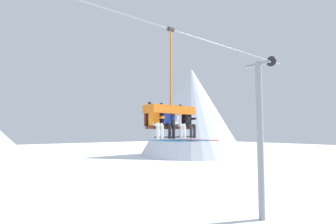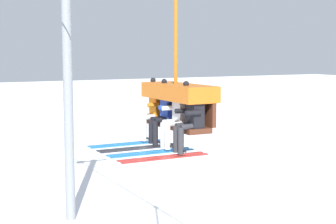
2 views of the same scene
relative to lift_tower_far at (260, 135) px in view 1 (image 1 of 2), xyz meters
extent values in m
cone|color=silver|center=(23.89, 30.11, 4.24)|extent=(20.76, 20.76, 17.72)
cylinder|color=gray|center=(0.00, 0.02, -0.23)|extent=(0.36, 0.36, 8.78)
cylinder|color=gray|center=(0.00, 0.02, 4.01)|extent=(0.16, 1.60, 0.16)
cylinder|color=black|center=(0.00, -0.78, 4.01)|extent=(0.08, 0.56, 0.56)
cylinder|color=gray|center=(-8.49, -0.78, 4.01)|extent=(18.98, 0.05, 0.05)
cube|color=#512819|center=(-7.14, -0.78, 0.32)|extent=(1.92, 0.48, 0.10)
cube|color=#512819|center=(-7.14, -0.50, 0.59)|extent=(1.92, 0.08, 0.45)
cube|color=#D16619|center=(-7.14, -0.72, 0.97)|extent=(1.96, 0.68, 0.30)
cylinder|color=black|center=(-7.14, -1.10, -0.01)|extent=(1.92, 0.04, 0.04)
cylinder|color=#D16619|center=(-7.14, -0.78, 2.54)|extent=(0.07, 0.07, 2.84)
cube|color=black|center=(-7.14, -0.78, 4.01)|extent=(0.28, 0.12, 0.12)
cube|color=orange|center=(-7.91, -0.80, 0.63)|extent=(0.32, 0.22, 0.52)
sphere|color=#284C93|center=(-7.91, -0.80, 0.99)|extent=(0.22, 0.22, 0.22)
ellipsoid|color=black|center=(-7.91, -0.90, 0.99)|extent=(0.17, 0.04, 0.08)
cylinder|color=silver|center=(-8.00, -0.97, 0.41)|extent=(0.11, 0.34, 0.11)
cylinder|color=silver|center=(-7.82, -0.97, 0.41)|extent=(0.11, 0.34, 0.11)
cylinder|color=silver|center=(-8.00, -1.14, 0.17)|extent=(0.11, 0.11, 0.48)
cylinder|color=silver|center=(-7.82, -1.14, 0.17)|extent=(0.11, 0.11, 0.48)
cube|color=#1E6BB2|center=(-8.00, -1.44, -0.12)|extent=(0.09, 1.70, 0.02)
cube|color=#1E6BB2|center=(-7.82, -1.44, -0.12)|extent=(0.09, 1.70, 0.02)
cylinder|color=orange|center=(-8.10, -0.80, 0.98)|extent=(0.09, 0.09, 0.30)
sphere|color=black|center=(-8.10, -0.80, 1.15)|extent=(0.11, 0.11, 0.11)
cylinder|color=orange|center=(-7.72, -0.95, 0.67)|extent=(0.09, 0.30, 0.09)
cube|color=#2847B7|center=(-7.40, -0.80, 0.63)|extent=(0.32, 0.22, 0.52)
sphere|color=#284C93|center=(-7.40, -0.80, 0.99)|extent=(0.22, 0.22, 0.22)
ellipsoid|color=black|center=(-7.40, -0.90, 0.99)|extent=(0.17, 0.04, 0.08)
cylinder|color=black|center=(-7.48, -0.97, 0.41)|extent=(0.11, 0.34, 0.11)
cylinder|color=black|center=(-7.31, -0.97, 0.41)|extent=(0.11, 0.34, 0.11)
cylinder|color=black|center=(-7.48, -1.14, 0.17)|extent=(0.11, 0.11, 0.48)
cylinder|color=black|center=(-7.31, -1.14, 0.17)|extent=(0.11, 0.11, 0.48)
cube|color=#232328|center=(-7.48, -1.44, -0.12)|extent=(0.09, 1.70, 0.02)
cube|color=#232328|center=(-7.31, -1.44, -0.12)|extent=(0.09, 1.70, 0.02)
cylinder|color=#2847B7|center=(-7.58, -0.80, 0.98)|extent=(0.09, 0.09, 0.30)
sphere|color=black|center=(-7.58, -0.80, 1.15)|extent=(0.11, 0.11, 0.11)
cylinder|color=#2847B7|center=(-7.21, -0.95, 0.67)|extent=(0.09, 0.30, 0.09)
cube|color=silver|center=(-6.88, -0.80, 0.63)|extent=(0.32, 0.22, 0.52)
sphere|color=maroon|center=(-6.88, -0.80, 0.99)|extent=(0.22, 0.22, 0.22)
ellipsoid|color=black|center=(-6.88, -0.90, 0.99)|extent=(0.17, 0.04, 0.08)
cylinder|color=silver|center=(-6.97, -0.97, 0.41)|extent=(0.11, 0.34, 0.11)
cylinder|color=silver|center=(-6.79, -0.97, 0.41)|extent=(0.11, 0.34, 0.11)
cylinder|color=silver|center=(-6.97, -1.14, 0.17)|extent=(0.11, 0.11, 0.48)
cylinder|color=silver|center=(-6.79, -1.14, 0.17)|extent=(0.11, 0.11, 0.48)
cube|color=#1E6BB2|center=(-6.97, -1.44, -0.12)|extent=(0.09, 1.70, 0.02)
cube|color=#1E6BB2|center=(-6.79, -1.44, -0.12)|extent=(0.09, 1.70, 0.02)
cylinder|color=silver|center=(-7.07, -0.95, 0.67)|extent=(0.09, 0.30, 0.09)
cylinder|color=silver|center=(-6.69, -0.80, 0.98)|extent=(0.09, 0.09, 0.30)
sphere|color=black|center=(-6.69, -0.80, 1.15)|extent=(0.11, 0.11, 0.11)
cube|color=black|center=(-6.37, -0.80, 0.63)|extent=(0.32, 0.22, 0.52)
sphere|color=#284C93|center=(-6.37, -0.80, 0.99)|extent=(0.22, 0.22, 0.22)
ellipsoid|color=black|center=(-6.37, -0.90, 0.99)|extent=(0.17, 0.04, 0.08)
cylinder|color=#2D2D33|center=(-6.46, -0.97, 0.41)|extent=(0.11, 0.34, 0.11)
cylinder|color=#2D2D33|center=(-6.28, -0.97, 0.41)|extent=(0.11, 0.34, 0.11)
cylinder|color=#2D2D33|center=(-6.46, -1.14, 0.17)|extent=(0.11, 0.11, 0.48)
cylinder|color=#2D2D33|center=(-6.28, -1.14, 0.17)|extent=(0.11, 0.11, 0.48)
cube|color=#B22823|center=(-6.46, -1.44, -0.12)|extent=(0.09, 1.70, 0.02)
cube|color=#B22823|center=(-6.28, -1.44, -0.12)|extent=(0.09, 1.70, 0.02)
cylinder|color=black|center=(-6.56, -0.95, 0.67)|extent=(0.09, 0.30, 0.09)
cylinder|color=black|center=(-6.18, -0.95, 0.67)|extent=(0.09, 0.30, 0.09)
camera|label=1|loc=(-13.23, -8.16, 0.18)|focal=28.00mm
camera|label=2|loc=(1.61, -5.54, 1.75)|focal=55.00mm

